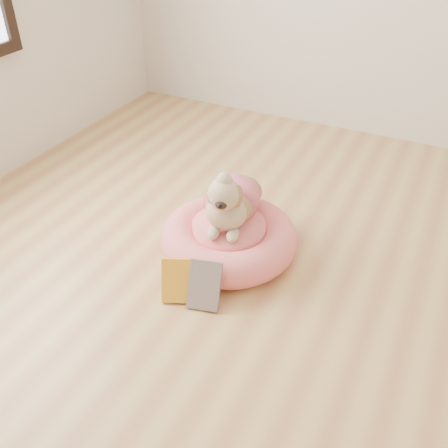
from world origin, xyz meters
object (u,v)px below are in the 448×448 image
at_px(book_yellow, 177,281).
at_px(book_white, 204,285).
at_px(pet_bed, 229,238).
at_px(dog, 230,190).

xyz_separation_m(book_yellow, book_white, (0.12, 0.02, 0.00)).
relative_size(pet_bed, dog, 1.47).
distance_m(book_yellow, book_white, 0.12).
relative_size(dog, book_yellow, 2.32).
height_order(dog, book_white, dog).
bearing_deg(book_white, pet_bed, 85.87).
bearing_deg(book_white, book_yellow, 176.53).
height_order(pet_bed, dog, dog).
distance_m(pet_bed, dog, 0.24).
bearing_deg(pet_bed, dog, 106.77).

